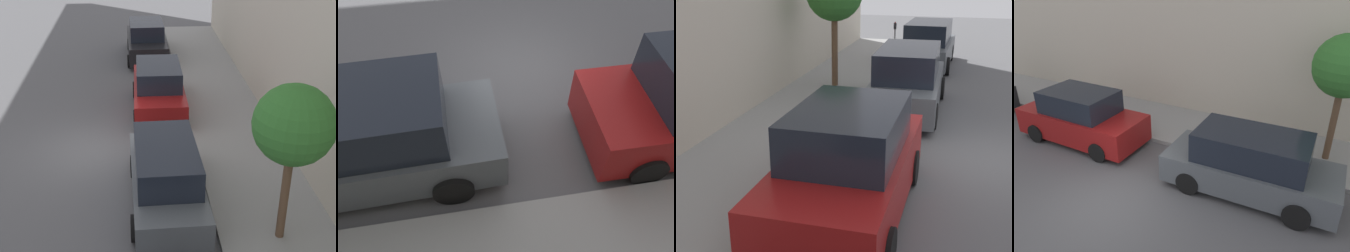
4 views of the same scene
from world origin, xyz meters
The scene contains 6 objects.
ground_plane centered at (0.00, 0.00, 0.00)m, with size 60.00×60.00×0.00m, color #515154.
sidewalk centered at (5.07, 0.00, 0.07)m, with size 3.15×32.00×0.15m.
parked_minivan_nearest centered at (2.27, -9.92, 0.92)m, with size 2.05×4.95×1.90m.
parked_minivan_second centered at (2.27, -3.34, 0.92)m, with size 2.02×4.94×1.90m.
parked_suv_third centered at (2.43, 3.13, 0.93)m, with size 2.08×4.82×1.98m.
parking_meter_near centered at (3.95, -11.39, 1.08)m, with size 0.11×0.15×1.52m.
Camera 3 is at (0.61, 10.27, 4.23)m, focal length 50.00 mm.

